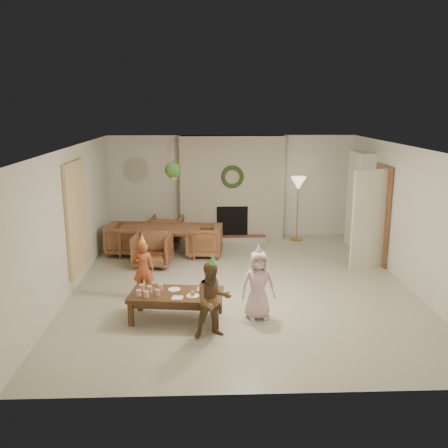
{
  "coord_description": "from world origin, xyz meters",
  "views": [
    {
      "loc": [
        -0.63,
        -8.43,
        3.2
      ],
      "look_at": [
        -0.3,
        0.4,
        1.05
      ],
      "focal_mm": 39.16,
      "sensor_mm": 36.0,
      "label": 1
    }
  ],
  "objects_px": {
    "dining_chair_left": "(125,239)",
    "child_red": "(143,270)",
    "child_pink": "(258,285)",
    "dining_chair_far": "(167,231)",
    "coffee_table_top": "(176,295)",
    "child_plaid": "(213,300)",
    "dining_chair_near": "(153,250)",
    "dining_table": "(160,241)",
    "dining_chair_right": "(204,240)"
  },
  "relations": [
    {
      "from": "dining_chair_right",
      "to": "child_plaid",
      "type": "relative_size",
      "value": 0.69
    },
    {
      "from": "dining_chair_right",
      "to": "child_plaid",
      "type": "bearing_deg",
      "value": 8.21
    },
    {
      "from": "child_red",
      "to": "coffee_table_top",
      "type": "bearing_deg",
      "value": 124.97
    },
    {
      "from": "dining_chair_left",
      "to": "child_pink",
      "type": "relative_size",
      "value": 0.71
    },
    {
      "from": "dining_chair_near",
      "to": "child_plaid",
      "type": "relative_size",
      "value": 0.69
    },
    {
      "from": "dining_chair_right",
      "to": "child_plaid",
      "type": "height_order",
      "value": "child_plaid"
    },
    {
      "from": "coffee_table_top",
      "to": "child_pink",
      "type": "height_order",
      "value": "child_pink"
    },
    {
      "from": "dining_chair_near",
      "to": "dining_chair_far",
      "type": "distance_m",
      "value": 1.55
    },
    {
      "from": "child_pink",
      "to": "dining_table",
      "type": "bearing_deg",
      "value": 113.34
    },
    {
      "from": "child_red",
      "to": "dining_table",
      "type": "bearing_deg",
      "value": -90.2
    },
    {
      "from": "dining_chair_far",
      "to": "dining_chair_right",
      "type": "distance_m",
      "value": 1.24
    },
    {
      "from": "child_plaid",
      "to": "dining_chair_far",
      "type": "bearing_deg",
      "value": 88.6
    },
    {
      "from": "coffee_table_top",
      "to": "child_red",
      "type": "distance_m",
      "value": 1.09
    },
    {
      "from": "dining_chair_far",
      "to": "child_pink",
      "type": "bearing_deg",
      "value": 118.83
    },
    {
      "from": "dining_chair_right",
      "to": "coffee_table_top",
      "type": "relative_size",
      "value": 0.54
    },
    {
      "from": "child_plaid",
      "to": "child_pink",
      "type": "distance_m",
      "value": 0.92
    },
    {
      "from": "child_pink",
      "to": "coffee_table_top",
      "type": "bearing_deg",
      "value": 175.79
    },
    {
      "from": "dining_chair_left",
      "to": "child_plaid",
      "type": "bearing_deg",
      "value": -148.88
    },
    {
      "from": "coffee_table_top",
      "to": "child_red",
      "type": "bearing_deg",
      "value": 130.53
    },
    {
      "from": "dining_table",
      "to": "dining_chair_near",
      "type": "relative_size",
      "value": 2.34
    },
    {
      "from": "dining_chair_near",
      "to": "child_plaid",
      "type": "height_order",
      "value": "child_plaid"
    },
    {
      "from": "dining_chair_far",
      "to": "child_red",
      "type": "height_order",
      "value": "child_red"
    },
    {
      "from": "child_red",
      "to": "child_plaid",
      "type": "height_order",
      "value": "child_plaid"
    },
    {
      "from": "child_pink",
      "to": "child_red",
      "type": "bearing_deg",
      "value": 149.51
    },
    {
      "from": "dining_table",
      "to": "coffee_table_top",
      "type": "distance_m",
      "value": 3.4
    },
    {
      "from": "dining_chair_left",
      "to": "child_red",
      "type": "height_order",
      "value": "child_red"
    },
    {
      "from": "dining_chair_left",
      "to": "child_red",
      "type": "xyz_separation_m",
      "value": [
        0.71,
        -2.54,
        0.16
      ]
    },
    {
      "from": "dining_chair_far",
      "to": "child_plaid",
      "type": "height_order",
      "value": "child_plaid"
    },
    {
      "from": "dining_table",
      "to": "dining_chair_left",
      "type": "xyz_separation_m",
      "value": [
        -0.77,
        0.08,
        0.03
      ]
    },
    {
      "from": "child_red",
      "to": "child_plaid",
      "type": "distance_m",
      "value": 1.88
    },
    {
      "from": "dining_chair_left",
      "to": "dining_chair_right",
      "type": "distance_m",
      "value": 1.75
    },
    {
      "from": "dining_table",
      "to": "dining_chair_left",
      "type": "distance_m",
      "value": 0.78
    },
    {
      "from": "dining_chair_right",
      "to": "child_red",
      "type": "height_order",
      "value": "child_red"
    },
    {
      "from": "dining_chair_far",
      "to": "coffee_table_top",
      "type": "distance_m",
      "value": 4.16
    },
    {
      "from": "dining_chair_left",
      "to": "child_pink",
      "type": "distance_m",
      "value": 4.29
    },
    {
      "from": "coffee_table_top",
      "to": "child_plaid",
      "type": "distance_m",
      "value": 0.82
    },
    {
      "from": "dining_table",
      "to": "coffee_table_top",
      "type": "xyz_separation_m",
      "value": [
        0.55,
        -3.36,
        0.09
      ]
    },
    {
      "from": "dining_chair_near",
      "to": "child_pink",
      "type": "distance_m",
      "value": 3.19
    },
    {
      "from": "dining_table",
      "to": "dining_chair_near",
      "type": "height_order",
      "value": "dining_chair_near"
    },
    {
      "from": "dining_chair_far",
      "to": "child_red",
      "type": "bearing_deg",
      "value": 93.72
    },
    {
      "from": "dining_chair_near",
      "to": "child_pink",
      "type": "height_order",
      "value": "child_pink"
    },
    {
      "from": "dining_chair_near",
      "to": "child_red",
      "type": "height_order",
      "value": "child_red"
    },
    {
      "from": "dining_chair_far",
      "to": "child_plaid",
      "type": "relative_size",
      "value": 0.69
    },
    {
      "from": "dining_chair_near",
      "to": "dining_chair_right",
      "type": "relative_size",
      "value": 1.0
    },
    {
      "from": "child_plaid",
      "to": "child_red",
      "type": "bearing_deg",
      "value": 114.3
    },
    {
      "from": "dining_chair_left",
      "to": "child_red",
      "type": "distance_m",
      "value": 2.64
    },
    {
      "from": "dining_table",
      "to": "dining_chair_right",
      "type": "bearing_deg",
      "value": 0.0
    },
    {
      "from": "dining_chair_far",
      "to": "dining_table",
      "type": "bearing_deg",
      "value": 90.0
    },
    {
      "from": "child_red",
      "to": "child_pink",
      "type": "height_order",
      "value": "child_pink"
    },
    {
      "from": "dining_chair_right",
      "to": "child_red",
      "type": "xyz_separation_m",
      "value": [
        -1.02,
        -2.35,
        0.16
      ]
    }
  ]
}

